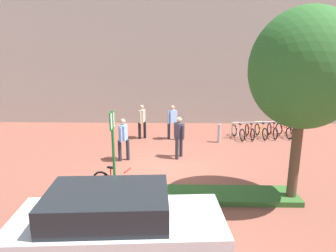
{
  "coord_description": "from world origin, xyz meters",
  "views": [
    {
      "loc": [
        0.32,
        -10.61,
        4.19
      ],
      "look_at": [
        0.01,
        1.74,
        1.16
      ],
      "focal_mm": 31.67,
      "sensor_mm": 36.0,
      "label": 1
    }
  ],
  "objects_px": {
    "tree_sidewalk": "(305,70)",
    "person_shirt_white": "(172,120)",
    "bike_at_sign": "(117,183)",
    "person_suited_dark": "(179,135)",
    "bike_rack_cluster": "(267,131)",
    "person_casual_tan": "(123,137)",
    "car_white_hatch": "(116,226)",
    "parking_sign_post": "(113,142)",
    "person_shirt_blue": "(142,119)",
    "bollard_steel": "(219,133)"
  },
  "relations": [
    {
      "from": "person_casual_tan",
      "to": "person_shirt_white",
      "type": "xyz_separation_m",
      "value": [
        1.91,
        3.09,
        0.0
      ]
    },
    {
      "from": "person_shirt_white",
      "to": "car_white_hatch",
      "type": "height_order",
      "value": "person_shirt_white"
    },
    {
      "from": "bike_at_sign",
      "to": "person_suited_dark",
      "type": "relative_size",
      "value": 0.94
    },
    {
      "from": "tree_sidewalk",
      "to": "car_white_hatch",
      "type": "xyz_separation_m",
      "value": [
        -4.59,
        -2.65,
        -3.02
      ]
    },
    {
      "from": "person_casual_tan",
      "to": "bike_at_sign",
      "type": "bearing_deg",
      "value": -84.67
    },
    {
      "from": "person_casual_tan",
      "to": "person_shirt_blue",
      "type": "xyz_separation_m",
      "value": [
        0.39,
        3.19,
        0.0
      ]
    },
    {
      "from": "person_suited_dark",
      "to": "parking_sign_post",
      "type": "bearing_deg",
      "value": -119.31
    },
    {
      "from": "bike_rack_cluster",
      "to": "person_suited_dark",
      "type": "height_order",
      "value": "person_suited_dark"
    },
    {
      "from": "parking_sign_post",
      "to": "bollard_steel",
      "type": "xyz_separation_m",
      "value": [
        3.91,
        5.69,
        -1.26
      ]
    },
    {
      "from": "parking_sign_post",
      "to": "person_shirt_blue",
      "type": "relative_size",
      "value": 1.53
    },
    {
      "from": "person_shirt_blue",
      "to": "car_white_hatch",
      "type": "height_order",
      "value": "person_shirt_blue"
    },
    {
      "from": "car_white_hatch",
      "to": "parking_sign_post",
      "type": "bearing_deg",
      "value": 102.03
    },
    {
      "from": "tree_sidewalk",
      "to": "person_casual_tan",
      "type": "height_order",
      "value": "tree_sidewalk"
    },
    {
      "from": "bike_at_sign",
      "to": "person_shirt_white",
      "type": "xyz_separation_m",
      "value": [
        1.64,
        5.99,
        0.63
      ]
    },
    {
      "from": "tree_sidewalk",
      "to": "bollard_steel",
      "type": "xyz_separation_m",
      "value": [
        -1.28,
        5.81,
        -3.33
      ]
    },
    {
      "from": "person_shirt_blue",
      "to": "bike_rack_cluster",
      "type": "bearing_deg",
      "value": 3.65
    },
    {
      "from": "person_shirt_white",
      "to": "person_casual_tan",
      "type": "bearing_deg",
      "value": -121.77
    },
    {
      "from": "tree_sidewalk",
      "to": "person_shirt_white",
      "type": "bearing_deg",
      "value": 119.28
    },
    {
      "from": "person_shirt_blue",
      "to": "person_shirt_white",
      "type": "xyz_separation_m",
      "value": [
        1.52,
        -0.1,
        0.0
      ]
    },
    {
      "from": "person_suited_dark",
      "to": "bike_at_sign",
      "type": "bearing_deg",
      "value": -120.65
    },
    {
      "from": "bollard_steel",
      "to": "person_shirt_white",
      "type": "xyz_separation_m",
      "value": [
        -2.26,
        0.49,
        0.53
      ]
    },
    {
      "from": "parking_sign_post",
      "to": "person_shirt_white",
      "type": "distance_m",
      "value": 6.44
    },
    {
      "from": "parking_sign_post",
      "to": "person_suited_dark",
      "type": "height_order",
      "value": "parking_sign_post"
    },
    {
      "from": "tree_sidewalk",
      "to": "parking_sign_post",
      "type": "relative_size",
      "value": 2.06
    },
    {
      "from": "person_casual_tan",
      "to": "car_white_hatch",
      "type": "relative_size",
      "value": 0.39
    },
    {
      "from": "person_shirt_white",
      "to": "car_white_hatch",
      "type": "relative_size",
      "value": 0.39
    },
    {
      "from": "bike_at_sign",
      "to": "bike_rack_cluster",
      "type": "height_order",
      "value": "bike_at_sign"
    },
    {
      "from": "bike_at_sign",
      "to": "person_suited_dark",
      "type": "xyz_separation_m",
      "value": [
        1.94,
        3.28,
        0.63
      ]
    },
    {
      "from": "person_suited_dark",
      "to": "person_shirt_white",
      "type": "height_order",
      "value": "same"
    },
    {
      "from": "bike_rack_cluster",
      "to": "person_suited_dark",
      "type": "bearing_deg",
      "value": -144.67
    },
    {
      "from": "bike_rack_cluster",
      "to": "bollard_steel",
      "type": "xyz_separation_m",
      "value": [
        -2.59,
        -1.0,
        0.1
      ]
    },
    {
      "from": "car_white_hatch",
      "to": "person_suited_dark",
      "type": "bearing_deg",
      "value": 77.7
    },
    {
      "from": "bike_at_sign",
      "to": "bollard_steel",
      "type": "height_order",
      "value": "bollard_steel"
    },
    {
      "from": "bike_at_sign",
      "to": "bollard_steel",
      "type": "distance_m",
      "value": 6.74
    },
    {
      "from": "bike_rack_cluster",
      "to": "person_suited_dark",
      "type": "xyz_separation_m",
      "value": [
        -4.55,
        -3.22,
        0.64
      ]
    },
    {
      "from": "bollard_steel",
      "to": "person_casual_tan",
      "type": "xyz_separation_m",
      "value": [
        -4.17,
        -2.59,
        0.53
      ]
    },
    {
      "from": "parking_sign_post",
      "to": "person_shirt_white",
      "type": "height_order",
      "value": "parking_sign_post"
    },
    {
      "from": "parking_sign_post",
      "to": "bike_rack_cluster",
      "type": "relative_size",
      "value": 0.71
    },
    {
      "from": "bike_at_sign",
      "to": "person_suited_dark",
      "type": "bearing_deg",
      "value": 59.35
    },
    {
      "from": "person_shirt_blue",
      "to": "car_white_hatch",
      "type": "xyz_separation_m",
      "value": [
        0.46,
        -9.05,
        -0.23
      ]
    },
    {
      "from": "parking_sign_post",
      "to": "car_white_hatch",
      "type": "distance_m",
      "value": 2.98
    },
    {
      "from": "bollard_steel",
      "to": "car_white_hatch",
      "type": "bearing_deg",
      "value": -111.41
    },
    {
      "from": "person_suited_dark",
      "to": "bollard_steel",
      "type": "bearing_deg",
      "value": 48.62
    },
    {
      "from": "bike_at_sign",
      "to": "tree_sidewalk",
      "type": "bearing_deg",
      "value": -3.45
    },
    {
      "from": "bike_at_sign",
      "to": "bike_rack_cluster",
      "type": "relative_size",
      "value": 0.44
    },
    {
      "from": "person_casual_tan",
      "to": "person_suited_dark",
      "type": "distance_m",
      "value": 2.24
    },
    {
      "from": "bike_at_sign",
      "to": "person_casual_tan",
      "type": "xyz_separation_m",
      "value": [
        -0.27,
        2.91,
        0.63
      ]
    },
    {
      "from": "bike_at_sign",
      "to": "bike_rack_cluster",
      "type": "xyz_separation_m",
      "value": [
        6.49,
        6.5,
        -0.0
      ]
    },
    {
      "from": "bollard_steel",
      "to": "person_shirt_blue",
      "type": "height_order",
      "value": "person_shirt_blue"
    },
    {
      "from": "person_suited_dark",
      "to": "car_white_hatch",
      "type": "height_order",
      "value": "person_suited_dark"
    }
  ]
}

